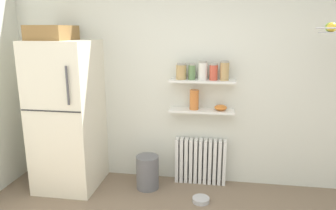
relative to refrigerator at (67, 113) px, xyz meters
The scene contains 15 objects.
back_wall 1.56m from the refrigerator, 15.77° to the left, with size 7.04×0.10×2.60m, color silver.
refrigerator is the anchor object (origin of this frame).
radiator 1.70m from the refrigerator, 10.19° to the left, with size 0.62×0.12×0.56m.
wall_shelf_lower 1.57m from the refrigerator, ahead, with size 0.75×0.22×0.03m, color white.
wall_shelf_upper 1.62m from the refrigerator, ahead, with size 0.75×0.22×0.03m, color white.
storage_jar_0 1.42m from the refrigerator, 10.78° to the left, with size 0.12×0.12×0.19m.
storage_jar_1 1.53m from the refrigerator, ahead, with size 0.08×0.08×0.18m.
storage_jar_2 1.65m from the refrigerator, ahead, with size 0.10×0.10×0.21m.
storage_jar_3 1.76m from the refrigerator, ahead, with size 0.09×0.09×0.19m.
storage_jar_4 1.88m from the refrigerator, ahead, with size 0.10×0.10×0.22m.
vase 1.49m from the refrigerator, ahead, with size 0.11×0.11×0.23m, color #CC7033.
shelf_bowl 1.79m from the refrigerator, ahead, with size 0.14×0.14×0.07m, color orange.
trash_bin 1.18m from the refrigerator, ahead, with size 0.27×0.27×0.40m, color slate.
pet_food_bowl 1.83m from the refrigerator, ahead, with size 0.19×0.19×0.05m, color #B7B7BC.
hanging_fruit_basket 2.94m from the refrigerator, ahead, with size 0.34×0.34×0.10m.
Camera 1 is at (0.27, -1.67, 1.85)m, focal length 33.54 mm.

